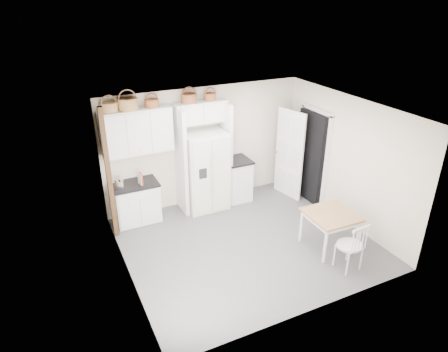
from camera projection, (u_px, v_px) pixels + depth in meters
floor at (247, 242)px, 7.68m from camera, size 4.50×4.50×0.00m
ceiling at (250, 111)px, 6.57m from camera, size 4.50×4.50×0.00m
wall_back at (205, 146)px, 8.76m from camera, size 4.50×0.00×4.50m
wall_left at (122, 209)px, 6.25m from camera, size 0.00×4.00×4.00m
wall_right at (347, 160)px, 8.01m from camera, size 0.00×4.00×4.00m
refrigerator at (205, 171)px, 8.59m from camera, size 0.90×0.72×1.73m
base_cab_left at (137, 203)px, 8.24m from camera, size 0.89×0.56×0.82m
base_cab_right at (237, 180)px, 9.12m from camera, size 0.53×0.63×0.93m
dining_table at (329, 230)px, 7.41m from camera, size 0.88×0.88×0.72m
windsor_chair at (349, 245)px, 6.80m from camera, size 0.48×0.44×0.93m
counter_left at (135, 184)px, 8.05m from camera, size 0.93×0.60×0.04m
counter_right at (237, 160)px, 8.92m from camera, size 0.57×0.67×0.04m
toaster at (118, 185)px, 7.81m from camera, size 0.27×0.21×0.16m
cookbook_red at (141, 179)px, 7.98m from camera, size 0.04×0.16×0.23m
cookbook_cream at (140, 179)px, 7.97m from camera, size 0.06×0.16×0.23m
basket_upper_a at (109, 107)px, 7.37m from camera, size 0.31×0.31×0.18m
basket_upper_b at (128, 104)px, 7.50m from camera, size 0.38×0.38×0.22m
basket_upper_c at (152, 103)px, 7.69m from camera, size 0.26×0.26×0.15m
basket_bridge_a at (189, 98)px, 7.98m from camera, size 0.32×0.32×0.18m
basket_bridge_b at (210, 97)px, 8.17m from camera, size 0.25×0.25×0.15m
upper_cabinet at (137, 132)px, 7.78m from camera, size 1.40×0.34×0.90m
bridge_cabinet at (200, 112)px, 8.21m from camera, size 1.12×0.34×0.45m
fridge_panel_left at (181, 162)px, 8.32m from camera, size 0.08×0.60×2.30m
fridge_panel_right at (225, 154)px, 8.72m from camera, size 0.08×0.60×2.30m
trim_post at (109, 175)px, 7.37m from camera, size 0.09×0.09×2.60m
doorway_void at (311, 157)px, 8.90m from camera, size 0.18×0.85×2.05m
door_slab at (289, 154)px, 9.04m from camera, size 0.21×0.79×2.05m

